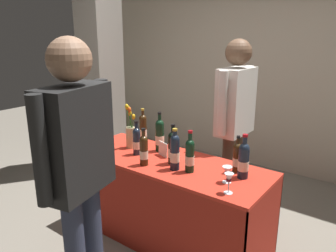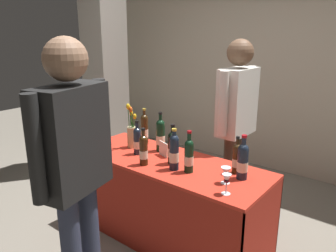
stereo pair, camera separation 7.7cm
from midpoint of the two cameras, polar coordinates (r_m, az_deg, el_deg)
name	(u,v)px [view 2 (the right image)]	position (r m, az deg, el deg)	size (l,w,h in m)	color
ground_plane	(168,237)	(3.11, 0.75, -18.61)	(12.00, 12.00, 0.00)	gray
back_partition	(273,58)	(4.44, 18.25, 11.04)	(6.75, 0.12, 2.88)	#B2A893
concrete_pillar	(104,38)	(4.40, -10.56, 14.76)	(0.42, 0.42, 3.37)	gray
tasting_table	(168,186)	(2.85, 0.79, -10.26)	(1.71, 0.65, 0.73)	red
featured_wine_bottle	(189,155)	(2.50, 4.53, -5.05)	(0.07, 0.07, 0.33)	black
display_bottle_0	(144,150)	(2.64, -3.42, -4.09)	(0.07, 0.07, 0.31)	#38230F
display_bottle_1	(173,147)	(2.65, 1.65, -3.71)	(0.08, 0.08, 0.33)	black
display_bottle_2	(106,131)	(3.11, -9.99, -0.83)	(0.08, 0.08, 0.33)	black
display_bottle_3	(174,152)	(2.54, 1.93, -4.44)	(0.08, 0.08, 0.33)	#192333
display_bottle_4	(237,158)	(2.55, 12.63, -5.43)	(0.07, 0.07, 0.29)	#38230F
display_bottle_5	(137,140)	(2.87, -4.56, -2.49)	(0.07, 0.07, 0.30)	#192333
display_bottle_6	(144,129)	(3.12, -3.39, -0.49)	(0.07, 0.07, 0.35)	#38230F
display_bottle_7	(243,161)	(2.45, 13.67, -5.84)	(0.08, 0.08, 0.33)	#192333
display_bottle_8	(160,135)	(2.93, -0.55, -1.56)	(0.08, 0.08, 0.36)	black
wine_glass_near_vendor	(227,179)	(2.22, 11.09, -9.05)	(0.06, 0.06, 0.14)	silver
wine_glass_mid	(226,172)	(2.38, 10.88, -7.82)	(0.07, 0.07, 0.12)	silver
flower_vase	(132,133)	(3.03, -5.57, -1.18)	(0.09, 0.10, 0.42)	tan
brochure_stand	(163,149)	(2.83, -0.04, -4.04)	(0.13, 0.01, 0.13)	silver
vendor_presenter	(237,115)	(3.08, 12.47, 1.82)	(0.23, 0.59, 1.71)	#4C4233
taster_foreground_right	(74,159)	(1.97, -14.84, -5.62)	(0.30, 0.60, 1.75)	#2D3347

